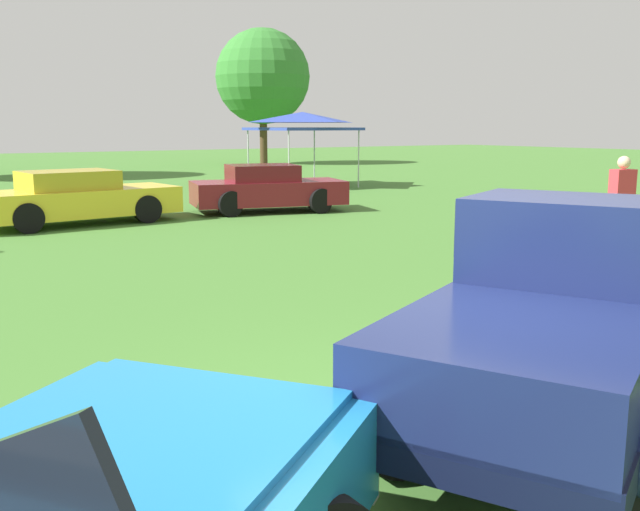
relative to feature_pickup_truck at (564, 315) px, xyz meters
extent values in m
plane|color=#42752D|center=(-0.65, 0.43, -0.86)|extent=(120.00, 120.00, 0.00)
cube|color=black|center=(-0.03, -0.02, -0.30)|extent=(4.35, 3.10, 0.20)
cube|color=navy|center=(1.08, 0.52, 0.08)|extent=(1.85, 1.65, 0.60)
ellipsoid|color=silver|center=(1.78, 0.86, 0.06)|extent=(0.37, 0.54, 0.68)
cube|color=navy|center=(0.07, 0.03, 0.32)|extent=(1.49, 1.67, 1.04)
cube|color=black|center=(0.07, 0.03, 0.62)|extent=(1.42, 1.66, 0.40)
cube|color=navy|center=(-1.08, -0.53, 0.00)|extent=(2.23, 2.05, 0.48)
ellipsoid|color=navy|center=(0.82, 1.20, -0.30)|extent=(0.98, 0.72, 0.52)
ellipsoid|color=navy|center=(-1.40, 0.12, -0.30)|extent=(0.98, 0.72, 0.52)
sphere|color=silver|center=(1.63, 1.28, 0.14)|extent=(0.18, 0.18, 0.18)
cylinder|color=black|center=(0.82, 1.20, -0.48)|extent=(0.76, 0.24, 0.76)
cylinder|color=black|center=(-1.40, 0.12, -0.48)|extent=(0.76, 0.24, 0.76)
cube|color=#1E7AB7|center=(-3.23, -0.28, -0.09)|extent=(2.17, 2.13, 0.20)
cube|color=silver|center=(-2.48, 0.27, -0.58)|extent=(1.05, 1.39, 0.12)
cylinder|color=black|center=(-3.60, 0.41, -0.53)|extent=(0.66, 0.20, 0.66)
cube|color=yellow|center=(0.14, 13.34, -0.36)|extent=(4.57, 2.08, 0.60)
cube|color=gold|center=(-0.04, 13.33, 0.14)|extent=(2.07, 1.62, 0.44)
cylinder|color=black|center=(1.53, 12.69, -0.54)|extent=(0.64, 0.22, 0.64)
cylinder|color=black|center=(-1.12, 12.45, -0.54)|extent=(0.64, 0.22, 0.64)
cube|color=maroon|center=(4.95, 13.10, -0.36)|extent=(4.18, 2.64, 0.60)
cube|color=maroon|center=(4.80, 13.14, 0.14)|extent=(2.02, 1.84, 0.44)
cylinder|color=black|center=(5.87, 12.05, -0.54)|extent=(0.64, 0.22, 0.64)
cylinder|color=black|center=(3.62, 12.66, -0.54)|extent=(0.64, 0.22, 0.64)
cylinder|color=#283351|center=(7.18, 4.31, -0.43)|extent=(0.16, 0.16, 0.86)
cylinder|color=#283351|center=(6.98, 4.36, -0.43)|extent=(0.16, 0.16, 0.86)
cube|color=#D1333D|center=(7.08, 4.34, 0.30)|extent=(0.45, 0.33, 0.60)
sphere|color=beige|center=(7.08, 4.34, 0.72)|extent=(0.22, 0.22, 0.22)
cylinder|color=#B7B7BC|center=(11.37, 20.79, 0.16)|extent=(0.05, 0.05, 2.05)
cylinder|color=#B7B7BC|center=(11.37, 17.85, 0.16)|extent=(0.05, 0.05, 2.05)
cylinder|color=#B7B7BC|center=(8.43, 20.79, 0.16)|extent=(0.05, 0.05, 2.05)
cylinder|color=#B7B7BC|center=(8.43, 17.85, 0.16)|extent=(0.05, 0.05, 2.05)
cube|color=#2D429E|center=(9.90, 19.32, 1.24)|extent=(3.27, 3.27, 0.10)
pyramid|color=#2D429E|center=(9.90, 19.32, 1.66)|extent=(3.20, 3.20, 0.38)
cylinder|color=#47331E|center=(16.55, 34.24, 0.90)|extent=(0.44, 0.44, 3.53)
sphere|color=#337A2D|center=(16.55, 34.24, 4.17)|extent=(5.46, 5.46, 5.46)
camera|label=1|loc=(-4.20, -3.19, 1.33)|focal=40.30mm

